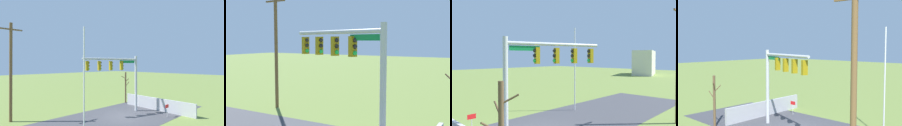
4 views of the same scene
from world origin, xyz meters
TOP-DOWN VIEW (x-y plane):
  - sidewalk_corner at (3.60, 0.36)m, footprint 6.00×6.00m
  - retaining_fence at (4.50, -1.13)m, footprint 0.20×8.62m
  - signal_mast at (0.64, 1.00)m, footprint 6.01×2.14m
  - flagpole at (-6.19, -2.25)m, footprint 0.10×0.10m
  - utility_pole at (-8.46, 5.88)m, footprint 1.90×0.26m
  - bare_tree at (4.91, 3.92)m, footprint 1.27×1.02m
  - open_sign at (3.00, -3.19)m, footprint 0.56×0.04m

SIDE VIEW (x-z plane):
  - sidewalk_corner at x=3.60m, z-range 0.00..0.01m
  - retaining_fence at x=4.50m, z-range 0.00..1.37m
  - open_sign at x=3.00m, z-range 0.30..1.52m
  - bare_tree at x=4.91m, z-range 0.06..4.15m
  - flagpole at x=-6.19m, z-range 0.00..7.69m
  - signal_mast at x=0.64m, z-range 1.35..7.43m
  - utility_pole at x=-8.46m, z-range 0.17..9.11m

